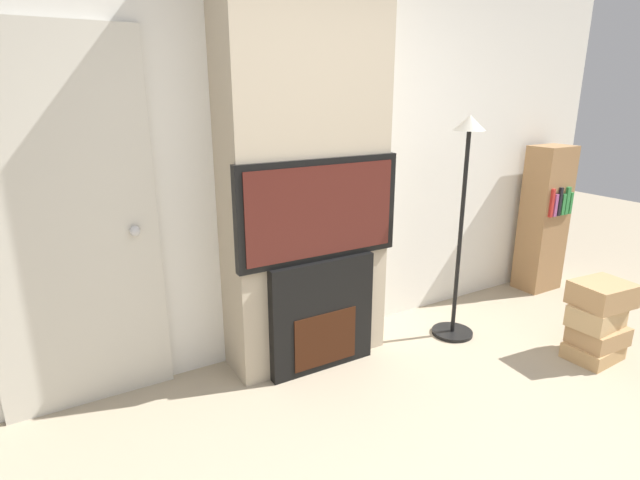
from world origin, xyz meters
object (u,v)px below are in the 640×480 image
at_px(box_stack, 598,320).
at_px(television, 320,210).
at_px(bookshelf, 544,219).
at_px(floor_lamp, 463,205).
at_px(fireplace, 320,314).

bearing_deg(box_stack, television, 153.10).
height_order(television, bookshelf, television).
relative_size(television, bookshelf, 0.84).
distance_m(television, bookshelf, 2.46).
bearing_deg(box_stack, floor_lamp, 129.07).
height_order(fireplace, floor_lamp, floor_lamp).
xyz_separation_m(television, floor_lamp, (1.08, -0.12, -0.07)).
height_order(floor_lamp, box_stack, floor_lamp).
bearing_deg(box_stack, fireplace, 153.05).
bearing_deg(television, fireplace, 90.00).
bearing_deg(floor_lamp, television, 173.71).
relative_size(floor_lamp, box_stack, 2.99).
bearing_deg(floor_lamp, box_stack, -50.93).
bearing_deg(bookshelf, box_stack, -126.32).
height_order(television, floor_lamp, floor_lamp).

